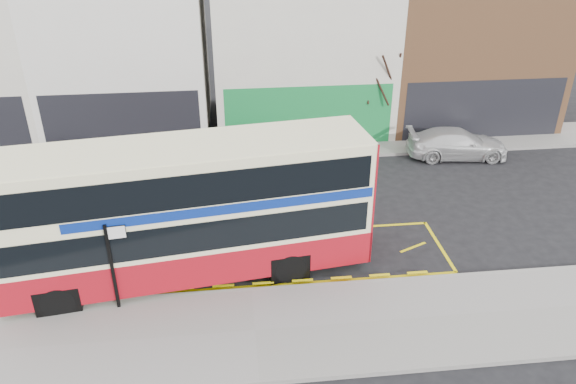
{
  "coord_description": "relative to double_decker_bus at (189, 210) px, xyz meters",
  "views": [
    {
      "loc": [
        -0.43,
        -14.86,
        11.45
      ],
      "look_at": [
        1.45,
        2.0,
        2.35
      ],
      "focal_mm": 35.0,
      "sensor_mm": 36.0,
      "label": 1
    }
  ],
  "objects": [
    {
      "name": "terrace_left",
      "position": [
        -3.63,
        14.06,
        2.86
      ],
      "size": [
        8.0,
        8.01,
        11.8
      ],
      "color": "silver",
      "rests_on": "ground"
    },
    {
      "name": "double_decker_bus",
      "position": [
        0.0,
        0.0,
        0.0
      ],
      "size": [
        11.98,
        4.23,
        4.69
      ],
      "rotation": [
        0.0,
        0.0,
        0.13
      ],
      "color": "#F6EEBB",
      "rests_on": "ground"
    },
    {
      "name": "ground",
      "position": [
        1.87,
        -0.93,
        -2.46
      ],
      "size": [
        120.0,
        120.0,
        0.0
      ],
      "primitive_type": "plane",
      "color": "black",
      "rests_on": "ground"
    },
    {
      "name": "terrace_green_shop",
      "position": [
        5.37,
        14.06,
        2.61
      ],
      "size": [
        9.0,
        8.01,
        11.3
      ],
      "color": "beige",
      "rests_on": "ground"
    },
    {
      "name": "car_grey",
      "position": [
        2.49,
        8.28,
        -1.74
      ],
      "size": [
        4.6,
        2.35,
        1.45
      ],
      "primitive_type": "imported",
      "rotation": [
        0.0,
        0.0,
        1.38
      ],
      "color": "#494C52",
      "rests_on": "ground"
    },
    {
      "name": "pavement",
      "position": [
        1.87,
        -3.23,
        -2.39
      ],
      "size": [
        40.0,
        4.0,
        0.15
      ],
      "primitive_type": "cube",
      "color": "gray",
      "rests_on": "ground"
    },
    {
      "name": "bus_stop_post",
      "position": [
        -2.18,
        -1.68,
        -0.54
      ],
      "size": [
        0.74,
        0.15,
        2.95
      ],
      "rotation": [
        0.0,
        0.0,
        0.12
      ],
      "color": "black",
      "rests_on": "pavement"
    },
    {
      "name": "car_white",
      "position": [
        12.36,
        8.17,
        -1.77
      ],
      "size": [
        4.97,
        2.41,
        1.39
      ],
      "primitive_type": "imported",
      "rotation": [
        0.0,
        0.0,
        1.47
      ],
      "color": "silver",
      "rests_on": "ground"
    },
    {
      "name": "road_markings",
      "position": [
        1.87,
        0.67,
        -2.46
      ],
      "size": [
        14.0,
        3.4,
        0.01
      ],
      "primitive_type": null,
      "color": "yellow",
      "rests_on": "ground"
    },
    {
      "name": "car_silver",
      "position": [
        -6.49,
        8.58,
        -1.79
      ],
      "size": [
        3.96,
        1.63,
        1.34
      ],
      "primitive_type": "imported",
      "rotation": [
        0.0,
        0.0,
        1.56
      ],
      "color": "#AEAEB2",
      "rests_on": "ground"
    },
    {
      "name": "kerb",
      "position": [
        1.87,
        -1.31,
        -2.39
      ],
      "size": [
        40.0,
        0.15,
        0.15
      ],
      "primitive_type": "cube",
      "color": "gray",
      "rests_on": "ground"
    },
    {
      "name": "street_tree_right",
      "position": [
        9.01,
        10.72,
        1.62
      ],
      "size": [
        2.77,
        2.77,
        5.99
      ],
      "color": "black",
      "rests_on": "ground"
    },
    {
      "name": "far_pavement",
      "position": [
        1.87,
        10.07,
        -2.39
      ],
      "size": [
        50.0,
        3.0,
        0.15
      ],
      "primitive_type": "cube",
      "color": "gray",
      "rests_on": "ground"
    },
    {
      "name": "terrace_right",
      "position": [
        14.37,
        14.05,
        2.11
      ],
      "size": [
        9.0,
        8.01,
        10.3
      ],
      "color": "#9F663F",
      "rests_on": "ground"
    }
  ]
}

